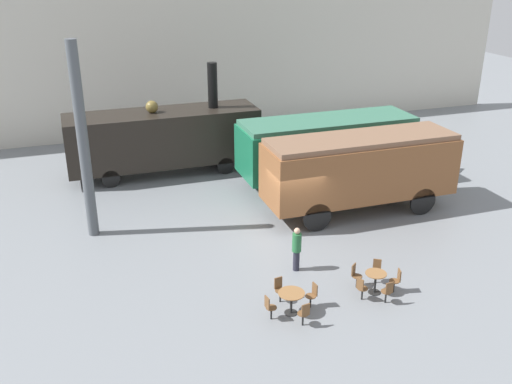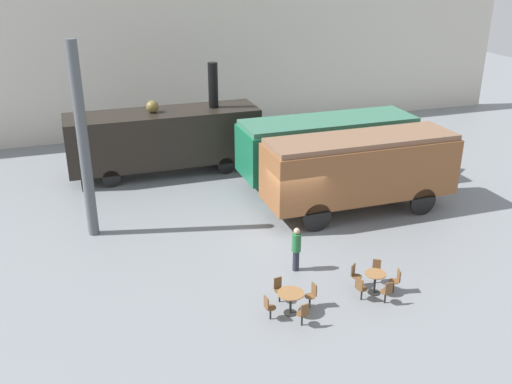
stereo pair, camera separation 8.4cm
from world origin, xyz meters
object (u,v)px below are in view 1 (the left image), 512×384
cafe_table_mid (291,297)px  cafe_chair_0 (377,269)px  cafe_table_near (376,278)px  visitor_person (297,247)px  streamlined_locomotive (340,143)px  passenger_coach_wooden (360,167)px  steam_locomotive (164,137)px

cafe_table_mid → cafe_chair_0: 3.70m
cafe_table_near → visitor_person: 3.07m
streamlined_locomotive → cafe_chair_0: 9.76m
passenger_coach_wooden → visitor_person: passenger_coach_wooden is taller
cafe_table_mid → streamlined_locomotive: bearing=56.4°
cafe_table_near → cafe_chair_0: cafe_chair_0 is taller
cafe_chair_0 → visitor_person: size_ratio=0.50×
streamlined_locomotive → cafe_table_near: bearing=-109.3°
cafe_table_near → cafe_chair_0: 0.74m
cafe_table_mid → cafe_chair_0: cafe_chair_0 is taller
passenger_coach_wooden → visitor_person: 6.23m
passenger_coach_wooden → cafe_chair_0: (-2.26, -5.64, -1.65)m
steam_locomotive → visitor_person: size_ratio=5.75×
passenger_coach_wooden → visitor_person: bearing=-139.6°
steam_locomotive → cafe_table_mid: size_ratio=11.40×
passenger_coach_wooden → visitor_person: size_ratio=4.97×
cafe_table_mid → cafe_chair_0: size_ratio=1.00×
cafe_table_near → cafe_table_mid: same height
streamlined_locomotive → cafe_table_near: 10.46m
streamlined_locomotive → cafe_table_near: streamlined_locomotive is taller
cafe_table_near → visitor_person: size_ratio=0.45×
steam_locomotive → passenger_coach_wooden: bearing=-47.0°
streamlined_locomotive → cafe_chair_0: bearing=-108.3°
cafe_chair_0 → visitor_person: bearing=-92.1°
passenger_coach_wooden → cafe_table_mid: size_ratio=9.85×
visitor_person → passenger_coach_wooden: bearing=40.4°
cafe_chair_0 → passenger_coach_wooden: bearing=-168.7°
passenger_coach_wooden → cafe_table_mid: bearing=-132.2°
cafe_table_near → cafe_chair_0: size_ratio=0.89×
cafe_chair_0 → streamlined_locomotive: bearing=-165.3°
cafe_table_near → cafe_chair_0: bearing=57.0°
streamlined_locomotive → cafe_table_mid: streamlined_locomotive is taller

